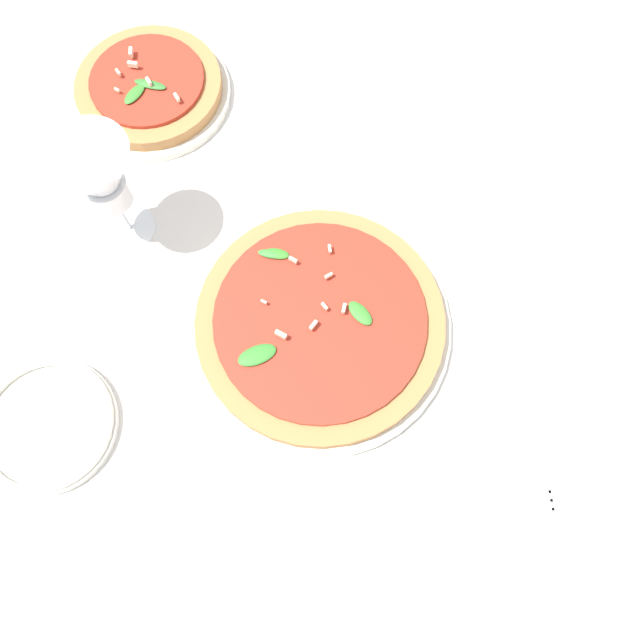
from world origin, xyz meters
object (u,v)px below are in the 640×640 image
Objects in this scene: pizza_personal_side at (150,89)px; side_plate_white at (48,425)px; pizza_arugula_main at (320,324)px; fork at (493,505)px; wine_glass at (101,180)px.

pizza_personal_side reaches higher than side_plate_white.
pizza_arugula_main is at bearing -34.58° from pizza_personal_side.
side_plate_white is (-0.24, -0.22, -0.01)m from pizza_arugula_main.
fork is at bearing 11.25° from side_plate_white.
side_plate_white is at bearing -77.97° from pizza_personal_side.
pizza_personal_side is 1.40× the size of side_plate_white.
wine_glass is (-0.28, 0.04, 0.09)m from pizza_arugula_main.
wine_glass is at bearing 171.88° from pizza_arugula_main.
side_plate_white is at bearing -82.70° from wine_glass.
fork is (0.59, -0.36, -0.01)m from pizza_personal_side.
wine_glass is (0.06, -0.20, 0.09)m from pizza_personal_side.
pizza_personal_side is at bearing 123.60° from fork.
pizza_personal_side is 0.23m from wine_glass.
wine_glass is 0.28m from side_plate_white.
pizza_personal_side is 1.18× the size of fork.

